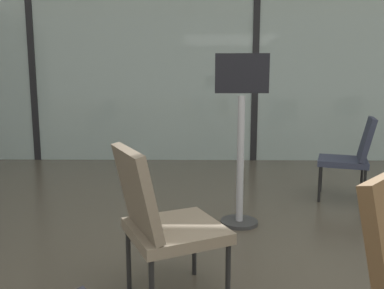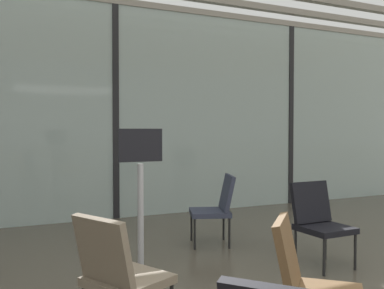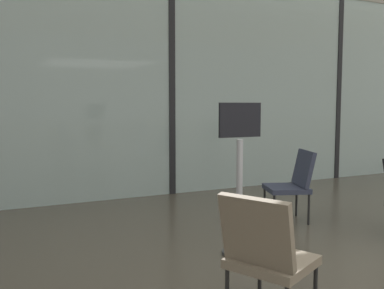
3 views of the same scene
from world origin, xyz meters
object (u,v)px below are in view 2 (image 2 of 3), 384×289
object	(u,v)px
lounge_chair_0	(217,205)
parked_airplane	(45,100)
lounge_chair_3	(118,270)
info_sign	(141,207)
lounge_chair_5	(319,218)
lounge_chair_2	(308,280)

from	to	relation	value
lounge_chair_0	parked_airplane	bearing A→B (deg)	-150.00
parked_airplane	lounge_chair_3	distance (m)	9.04
lounge_chair_0	info_sign	size ratio (longest dim) A/B	0.60
parked_airplane	info_sign	xyz separation A→B (m)	(-0.01, -7.65, -1.53)
parked_airplane	lounge_chair_5	size ratio (longest dim) A/B	16.09
lounge_chair_3	info_sign	xyz separation A→B (m)	(0.56, 1.21, 0.18)
parked_airplane	lounge_chair_2	xyz separation A→B (m)	(0.44, -9.56, -1.72)
parked_airplane	lounge_chair_2	world-z (taller)	parked_airplane
lounge_chair_5	info_sign	distance (m)	1.89
lounge_chair_2	lounge_chair_3	distance (m)	1.23
parked_airplane	info_sign	size ratio (longest dim) A/B	9.72
lounge_chair_3	lounge_chair_5	world-z (taller)	same
parked_airplane	lounge_chair_3	xyz separation A→B (m)	(-0.57, -8.86, -1.72)
parked_airplane	info_sign	world-z (taller)	parked_airplane
lounge_chair_0	lounge_chair_3	size ratio (longest dim) A/B	1.00
lounge_chair_0	lounge_chair_2	xyz separation A→B (m)	(-0.79, -2.64, 0.00)
lounge_chair_3	lounge_chair_0	bearing A→B (deg)	-68.29
lounge_chair_0	info_sign	distance (m)	1.46
lounge_chair_5	info_sign	xyz separation A→B (m)	(-1.82, 0.45, 0.18)
lounge_chair_2	lounge_chair_3	world-z (taller)	same
parked_airplane	lounge_chair_5	world-z (taller)	parked_airplane
lounge_chair_0	lounge_chair_3	distance (m)	2.65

